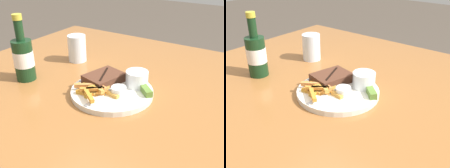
# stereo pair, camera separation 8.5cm
# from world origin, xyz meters

# --- Properties ---
(dining_table) EXTENTS (1.21, 1.33, 0.76)m
(dining_table) POSITION_xyz_m (0.00, 0.00, 0.69)
(dining_table) COLOR #935B2D
(dining_table) RESTS_ON ground_plane
(dinner_plate) EXTENTS (0.27, 0.27, 0.02)m
(dinner_plate) POSITION_xyz_m (0.00, 0.00, 0.77)
(dinner_plate) COLOR silver
(dinner_plate) RESTS_ON dining_table
(steak_portion) EXTENTS (0.14, 0.12, 0.03)m
(steak_portion) POSITION_xyz_m (0.03, 0.05, 0.79)
(steak_portion) COLOR #512D1E
(steak_portion) RESTS_ON dinner_plate
(fries_pile) EXTENTS (0.13, 0.16, 0.02)m
(fries_pile) POSITION_xyz_m (-0.05, 0.04, 0.79)
(fries_pile) COLOR orange
(fries_pile) RESTS_ON dinner_plate
(coleslaw_cup) EXTENTS (0.08, 0.08, 0.05)m
(coleslaw_cup) POSITION_xyz_m (0.07, -0.05, 0.81)
(coleslaw_cup) COLOR white
(coleslaw_cup) RESTS_ON dinner_plate
(dipping_sauce_cup) EXTENTS (0.05, 0.05, 0.03)m
(dipping_sauce_cup) POSITION_xyz_m (-0.02, -0.04, 0.79)
(dipping_sauce_cup) COLOR silver
(dipping_sauce_cup) RESTS_ON dinner_plate
(pickle_spear) EXTENTS (0.06, 0.06, 0.02)m
(pickle_spear) POSITION_xyz_m (0.04, -0.10, 0.79)
(pickle_spear) COLOR #567A2D
(pickle_spear) RESTS_ON dinner_plate
(fork_utensil) EXTENTS (0.13, 0.02, 0.00)m
(fork_utensil) POSITION_xyz_m (-0.07, 0.00, 0.78)
(fork_utensil) COLOR #B7B7BC
(fork_utensil) RESTS_ON dinner_plate
(knife_utensil) EXTENTS (0.05, 0.17, 0.01)m
(knife_utensil) POSITION_xyz_m (0.01, 0.03, 0.78)
(knife_utensil) COLOR #B7B7BC
(knife_utensil) RESTS_ON dinner_plate
(beer_bottle) EXTENTS (0.07, 0.07, 0.24)m
(beer_bottle) POSITION_xyz_m (-0.07, 0.33, 0.84)
(beer_bottle) COLOR #143319
(beer_bottle) RESTS_ON dining_table
(drinking_glass) EXTENTS (0.08, 0.08, 0.11)m
(drinking_glass) POSITION_xyz_m (0.17, 0.28, 0.81)
(drinking_glass) COLOR silver
(drinking_glass) RESTS_ON dining_table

